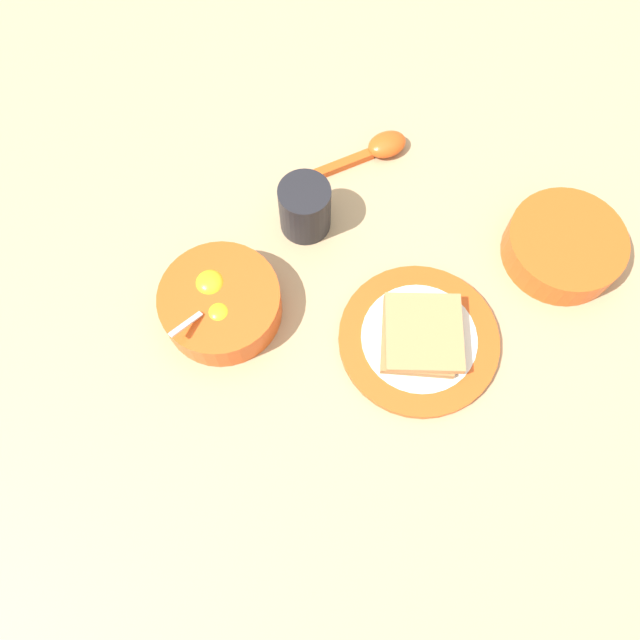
# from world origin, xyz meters

# --- Properties ---
(ground_plane) EXTENTS (3.00, 3.00, 0.00)m
(ground_plane) POSITION_xyz_m (0.00, 0.00, 0.00)
(ground_plane) COLOR tan
(egg_bowl) EXTENTS (0.16, 0.16, 0.08)m
(egg_bowl) POSITION_xyz_m (0.13, 0.16, 0.03)
(egg_bowl) COLOR #DB5119
(egg_bowl) RESTS_ON ground_plane
(toast_plate) EXTENTS (0.22, 0.22, 0.01)m
(toast_plate) POSITION_xyz_m (-0.11, 0.04, 0.01)
(toast_plate) COLOR #DB5119
(toast_plate) RESTS_ON ground_plane
(toast_sandwich) EXTENTS (0.14, 0.15, 0.02)m
(toast_sandwich) POSITION_xyz_m (-0.11, 0.04, 0.02)
(toast_sandwich) COLOR #9E7042
(toast_sandwich) RESTS_ON toast_plate
(soup_spoon) EXTENTS (0.10, 0.15, 0.03)m
(soup_spoon) POSITION_xyz_m (0.10, -0.19, 0.01)
(soup_spoon) COLOR #DB5119
(soup_spoon) RESTS_ON ground_plane
(congee_bowl) EXTENTS (0.16, 0.16, 0.05)m
(congee_bowl) POSITION_xyz_m (-0.21, -0.18, 0.03)
(congee_bowl) COLOR #DB5119
(congee_bowl) RESTS_ON ground_plane
(drinking_cup) EXTENTS (0.07, 0.07, 0.08)m
(drinking_cup) POSITION_xyz_m (0.12, -0.02, 0.04)
(drinking_cup) COLOR black
(drinking_cup) RESTS_ON ground_plane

